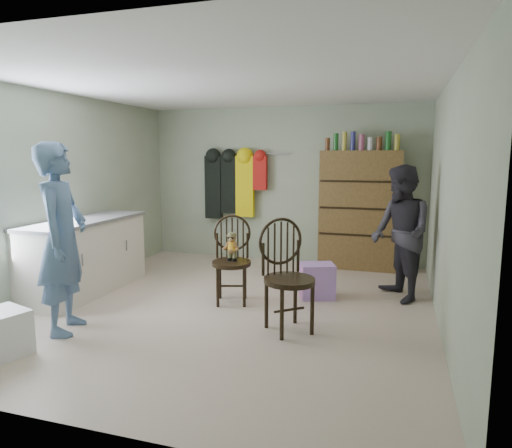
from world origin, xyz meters
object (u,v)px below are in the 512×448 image
(dresser, at_px, (360,209))
(chair_front, at_px, (232,254))
(counter, at_px, (86,256))
(chair_far, at_px, (286,271))

(dresser, bearing_deg, chair_front, -121.83)
(chair_front, height_order, dresser, dresser)
(chair_front, xyz_separation_m, dresser, (1.30, 2.10, 0.34))
(counter, xyz_separation_m, dresser, (3.20, 2.30, 0.44))
(chair_far, distance_m, dresser, 2.82)
(chair_far, height_order, dresser, dresser)
(dresser, bearing_deg, chair_far, -99.83)
(chair_front, bearing_deg, counter, 169.07)
(counter, distance_m, chair_front, 1.91)
(chair_front, height_order, chair_far, chair_far)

